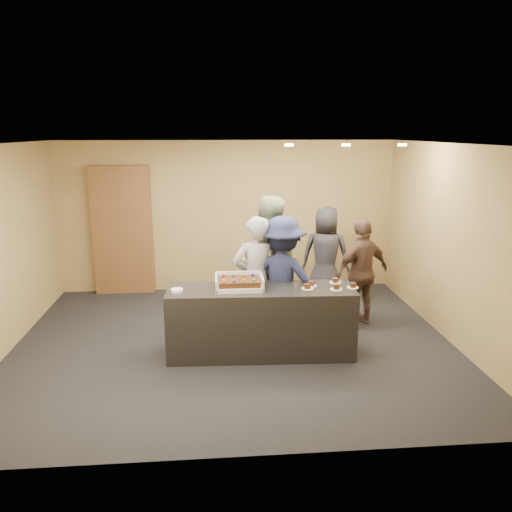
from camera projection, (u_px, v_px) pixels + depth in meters
name	position (u px, v px, depth m)	size (l,w,h in m)	color
room	(233.00, 248.00, 6.60)	(6.04, 6.00, 2.70)	black
serving_counter	(261.00, 321.00, 6.50)	(2.40, 0.70, 0.90)	black
storage_cabinet	(122.00, 231.00, 8.82)	(1.04, 0.15, 2.28)	brown
cake_box	(239.00, 285.00, 6.37)	(0.60, 0.42, 0.18)	white
sheet_cake	(239.00, 282.00, 6.34)	(0.51, 0.35, 0.11)	#3A1D0D
plate_stack	(177.00, 290.00, 6.25)	(0.15, 0.15, 0.04)	white
slice_a	(307.00, 287.00, 6.35)	(0.15, 0.15, 0.07)	white
slice_b	(311.00, 284.00, 6.47)	(0.15, 0.15, 0.07)	white
slice_c	(336.00, 288.00, 6.33)	(0.15, 0.15, 0.07)	white
slice_d	(335.00, 281.00, 6.61)	(0.15, 0.15, 0.07)	white
slice_e	(353.00, 286.00, 6.40)	(0.15, 0.15, 0.07)	white
person_server_grey	(256.00, 280.00, 6.82)	(0.64, 0.42, 1.76)	#9E9FA3
person_sage_man	(268.00, 264.00, 7.22)	(0.96, 0.75, 1.98)	gray
person_navy_man	(283.00, 279.00, 6.86)	(1.13, 0.65, 1.75)	#1C2141
person_brown_extra	(362.00, 272.00, 7.42)	(0.95, 0.40, 1.62)	brown
person_dark_suit	(326.00, 255.00, 8.40)	(0.80, 0.52, 1.65)	#25252A
ceiling_spotlights	(346.00, 145.00, 6.89)	(1.72, 0.12, 0.03)	#FFEAC6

